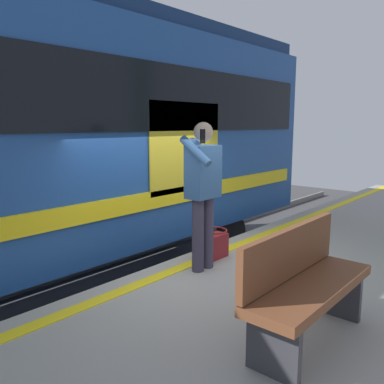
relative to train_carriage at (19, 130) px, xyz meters
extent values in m
plane|color=#3D3D3F|center=(-1.08, 1.87, -2.58)|extent=(24.98, 24.98, 0.00)
cube|color=gray|center=(-1.08, 3.71, -2.11)|extent=(16.65, 3.68, 0.96)
cube|color=yellow|center=(-1.08, 2.17, -1.62)|extent=(16.32, 0.16, 0.01)
cube|color=slate|center=(-1.08, 0.71, -2.50)|extent=(21.65, 0.08, 0.16)
cube|color=slate|center=(-1.08, -0.72, -2.50)|extent=(21.65, 0.08, 0.16)
cube|color=#1E478C|center=(0.00, -0.01, -0.10)|extent=(10.40, 2.71, 3.06)
cube|color=navy|center=(0.00, -0.01, 1.55)|extent=(10.19, 2.49, 0.24)
cube|color=black|center=(0.00, 1.36, 0.43)|extent=(9.88, 0.03, 0.90)
cube|color=yellow|center=(0.00, 1.36, -0.94)|extent=(9.88, 0.03, 0.24)
cube|color=gold|center=(-1.82, 1.37, -0.26)|extent=(1.48, 0.02, 1.30)
cylinder|color=black|center=(-3.38, 1.08, -2.00)|extent=(0.84, 0.12, 0.84)
cylinder|color=black|center=(-3.38, -1.09, -2.00)|extent=(0.84, 0.12, 0.84)
cylinder|color=#383347|center=(-1.06, 2.39, -1.19)|extent=(0.14, 0.14, 0.87)
cylinder|color=#383347|center=(-0.88, 2.39, -1.19)|extent=(0.14, 0.14, 0.87)
cube|color=#2D517F|center=(-0.97, 2.39, -0.46)|extent=(0.40, 0.24, 0.60)
sphere|color=#2D517F|center=(-0.97, 2.23, -0.18)|extent=(0.20, 0.20, 0.20)
sphere|color=beige|center=(-0.97, 2.39, -0.01)|extent=(0.22, 0.22, 0.22)
cylinder|color=#2D517F|center=(-1.22, 2.39, -0.52)|extent=(0.09, 0.09, 0.54)
cylinder|color=#2D517F|center=(-0.74, 2.47, -0.21)|extent=(0.09, 0.42, 0.33)
cube|color=black|center=(-0.74, 2.57, -0.05)|extent=(0.07, 0.02, 0.15)
cube|color=maroon|center=(-1.37, 2.24, -1.47)|extent=(0.39, 0.20, 0.31)
torus|color=maroon|center=(-1.37, 2.24, -1.26)|extent=(0.35, 0.35, 0.02)
cube|color=brown|center=(-0.27, 4.05, -1.18)|extent=(1.44, 0.44, 0.08)
cube|color=brown|center=(-0.27, 3.86, -0.93)|extent=(1.44, 0.06, 0.40)
cube|color=#333338|center=(-0.85, 4.05, -1.40)|extent=(0.06, 0.40, 0.45)
cube|color=#333338|center=(0.30, 4.05, -1.40)|extent=(0.06, 0.40, 0.45)
camera|label=1|loc=(2.53, 5.26, 0.08)|focal=37.21mm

